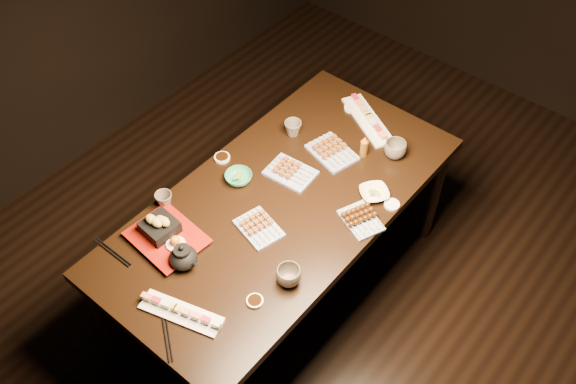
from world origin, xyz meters
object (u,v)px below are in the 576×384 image
(teacup_far_right, at_px, (395,149))
(edamame_bowl_green, at_px, (239,177))
(dining_table, at_px, (282,249))
(teacup_far_left, at_px, (293,128))
(tempura_tray, at_px, (166,232))
(teacup_mid_right, at_px, (289,276))
(teapot, at_px, (183,256))
(yakitori_plate_center, at_px, (291,170))
(sushi_platter_near, at_px, (181,311))
(condiment_bottle, at_px, (364,146))
(yakitori_plate_right, at_px, (259,226))
(sushi_platter_far, at_px, (368,118))
(yakitori_plate_left, at_px, (332,149))
(teacup_near_left, at_px, (164,200))
(edamame_bowl_cream, at_px, (374,193))

(teacup_far_right, bearing_deg, edamame_bowl_green, -128.01)
(dining_table, distance_m, teacup_far_left, 0.62)
(tempura_tray, bearing_deg, edamame_bowl_green, 94.83)
(teacup_mid_right, relative_size, teapot, 0.74)
(tempura_tray, height_order, teapot, teapot)
(yakitori_plate_center, xyz_separation_m, teacup_mid_right, (0.39, -0.48, 0.01))
(dining_table, distance_m, sushi_platter_near, 0.82)
(teacup_mid_right, height_order, condiment_bottle, condiment_bottle)
(edamame_bowl_green, bearing_deg, sushi_platter_near, -65.19)
(edamame_bowl_green, xyz_separation_m, teacup_far_right, (0.48, 0.61, 0.02))
(tempura_tray, height_order, teacup_far_right, tempura_tray)
(yakitori_plate_right, xyz_separation_m, tempura_tray, (-0.27, -0.30, 0.03))
(edamame_bowl_green, bearing_deg, condiment_bottle, 55.55)
(sushi_platter_far, height_order, teapot, teapot)
(dining_table, height_order, teacup_far_right, teacup_far_right)
(dining_table, relative_size, yakitori_plate_left, 7.68)
(sushi_platter_far, relative_size, teacup_near_left, 5.03)
(yakitori_plate_left, height_order, teacup_near_left, teacup_near_left)
(teacup_near_left, xyz_separation_m, teacup_far_right, (0.64, 0.94, 0.01))
(yakitori_plate_right, xyz_separation_m, teapot, (-0.12, -0.34, 0.03))
(sushi_platter_far, height_order, teacup_far_right, teacup_far_right)
(dining_table, distance_m, yakitori_plate_left, 0.57)
(sushi_platter_far, xyz_separation_m, teacup_near_left, (-0.39, -1.07, 0.01))
(edamame_bowl_cream, height_order, tempura_tray, tempura_tray)
(dining_table, height_order, edamame_bowl_cream, edamame_bowl_cream)
(teacup_mid_right, bearing_deg, tempura_tray, -162.45)
(edamame_bowl_green, relative_size, edamame_bowl_cream, 0.99)
(edamame_bowl_green, bearing_deg, teapot, -73.37)
(teacup_near_left, relative_size, teacup_mid_right, 0.75)
(teacup_mid_right, bearing_deg, yakitori_plate_left, 113.72)
(yakitori_plate_center, bearing_deg, edamame_bowl_cream, 14.99)
(dining_table, bearing_deg, teacup_far_left, 137.33)
(edamame_bowl_green, height_order, edamame_bowl_cream, edamame_bowl_green)
(dining_table, xyz_separation_m, tempura_tray, (-0.24, -0.49, 0.43))
(teacup_mid_right, xyz_separation_m, teapot, (-0.40, -0.22, 0.02))
(yakitori_plate_left, relative_size, teacup_far_right, 2.13)
(edamame_bowl_green, bearing_deg, teacup_far_right, 51.99)
(edamame_bowl_cream, bearing_deg, teacup_near_left, -136.91)
(sushi_platter_far, distance_m, teapot, 1.25)
(edamame_bowl_cream, distance_m, teacup_near_left, 0.97)
(teacup_far_left, bearing_deg, edamame_bowl_cream, -8.38)
(teapot, height_order, condiment_bottle, teapot)
(edamame_bowl_cream, height_order, teacup_far_left, teacup_far_left)
(edamame_bowl_cream, relative_size, teacup_far_left, 1.51)
(dining_table, xyz_separation_m, sushi_platter_near, (0.08, -0.72, 0.40))
(yakitori_plate_right, relative_size, tempura_tray, 0.64)
(dining_table, distance_m, teacup_near_left, 0.68)
(teacup_far_left, bearing_deg, edamame_bowl_green, -89.33)
(teacup_near_left, bearing_deg, yakitori_plate_right, 21.68)
(teacup_far_left, xyz_separation_m, condiment_bottle, (0.36, 0.11, 0.02))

